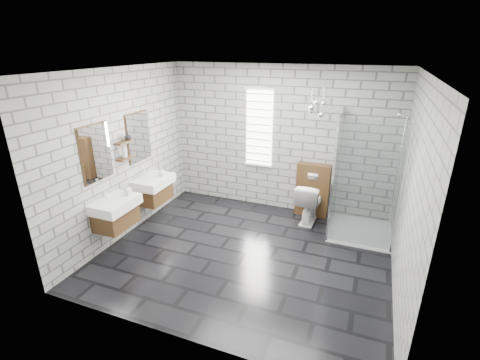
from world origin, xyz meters
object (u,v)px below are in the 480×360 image
Objects in this scene: cistern_panel at (313,190)px; shower_enclosure at (356,208)px; toilet at (310,202)px; vanity_right at (152,182)px; vanity_left at (113,205)px.

cistern_panel is 0.96m from shower_enclosure.
shower_enclosure is at bearing 164.62° from toilet.
vanity_right is 2.91m from cistern_panel.
shower_enclosure reaches higher than toilet.
vanity_right is 0.77× the size of shower_enclosure.
vanity_left and vanity_right have the same top height.
vanity_left is at bearing -90.00° from vanity_right.
cistern_panel is at bearing 147.48° from shower_enclosure.
vanity_left is 3.47m from cistern_panel.
toilet is at bearing 38.03° from vanity_left.
shower_enclosure reaches higher than vanity_left.
vanity_right is at bearing 24.66° from toilet.
cistern_panel reaches higher than toilet.
toilet is (-0.81, 0.27, -0.14)m from shower_enclosure.
vanity_left is 3.85m from shower_enclosure.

